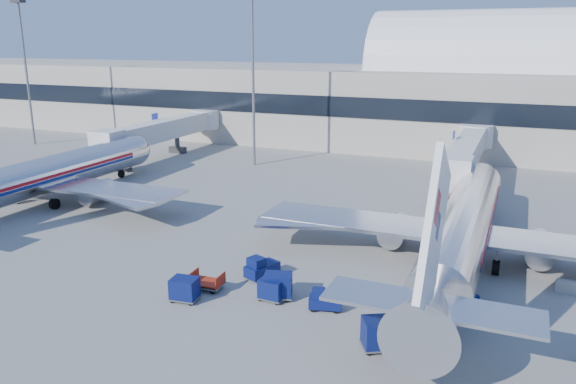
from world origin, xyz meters
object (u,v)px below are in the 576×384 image
at_px(jetbridge_near, 467,150).
at_px(tug_lead, 324,300).
at_px(mast_far_west, 24,51).
at_px(cart_solo_near, 380,333).
at_px(airliner_main, 463,228).
at_px(mast_west, 253,54).
at_px(jetbridge_mid, 168,129).
at_px(cart_train_b, 272,289).
at_px(tug_right, 460,293).
at_px(cart_train_c, 185,289).
at_px(airliner_mid, 40,176).
at_px(cart_open_red, 207,284).
at_px(tug_left, 261,268).
at_px(cart_train_a, 278,285).

xyz_separation_m(jetbridge_near, tug_lead, (-4.69, -37.34, -3.32)).
xyz_separation_m(mast_far_west, cart_solo_near, (67.32, -39.76, -13.85)).
bearing_deg(airliner_main, tug_lead, -122.75).
distance_m(airliner_main, mast_west, 41.12).
xyz_separation_m(airliner_main, jetbridge_near, (-2.40, 26.30, 1.00)).
bearing_deg(jetbridge_mid, cart_train_b, -47.97).
distance_m(mast_far_west, tug_right, 78.98).
height_order(mast_west, cart_train_c, mast_west).
bearing_deg(cart_train_c, airliner_mid, 146.58).
distance_m(jetbridge_mid, cart_open_red, 47.61).
distance_m(jetbridge_near, tug_lead, 37.78).
distance_m(airliner_main, mast_far_west, 75.44).
bearing_deg(cart_open_red, jetbridge_near, 67.94).
distance_m(jetbridge_near, cart_open_red, 39.98).
height_order(jetbridge_near, mast_far_west, mast_far_west).
relative_size(cart_train_b, cart_train_c, 0.90).
height_order(tug_right, cart_train_c, cart_train_c).
bearing_deg(tug_left, tug_lead, -95.39).
bearing_deg(mast_far_west, jetbridge_near, 0.68).
distance_m(mast_far_west, cart_train_b, 71.10).
distance_m(airliner_mid, tug_lead, 36.68).
height_order(tug_lead, cart_open_red, tug_lead).
height_order(mast_west, cart_train_a, mast_west).
xyz_separation_m(mast_far_west, tug_left, (57.09, -33.62, -14.04)).
bearing_deg(cart_train_b, cart_open_red, -173.75).
relative_size(jetbridge_near, jetbridge_mid, 1.00).
height_order(cart_train_a, cart_train_b, cart_train_a).
distance_m(jetbridge_mid, tug_right, 55.99).
height_order(cart_solo_near, cart_open_red, cart_solo_near).
bearing_deg(cart_train_c, jetbridge_near, 65.03).
xyz_separation_m(jetbridge_near, cart_open_red, (-13.04, -37.63, -3.51)).
bearing_deg(cart_train_a, tug_right, 1.70).
distance_m(cart_solo_near, cart_open_red, 13.10).
bearing_deg(cart_solo_near, cart_train_b, 129.14).
height_order(tug_right, tug_left, tug_left).
bearing_deg(tug_right, cart_train_a, -118.39).
xyz_separation_m(cart_train_b, cart_solo_near, (7.99, -3.15, 0.16)).
relative_size(tug_right, cart_solo_near, 0.92).
xyz_separation_m(mast_west, tug_right, (30.74, -32.14, -14.16)).
relative_size(airliner_mid, mast_far_west, 1.65).
bearing_deg(cart_train_c, cart_open_red, 71.55).
bearing_deg(tug_left, cart_train_b, -121.98).
height_order(airliner_mid, mast_far_west, mast_far_west).
bearing_deg(airliner_mid, jetbridge_mid, 95.22).
height_order(tug_right, cart_solo_near, cart_solo_near).
bearing_deg(cart_open_red, airliner_main, 33.32).
distance_m(airliner_main, cart_solo_near, 14.65).
distance_m(jetbridge_mid, mast_far_west, 27.82).
distance_m(mast_far_west, cart_open_red, 67.37).
bearing_deg(mast_west, jetbridge_near, 1.68).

